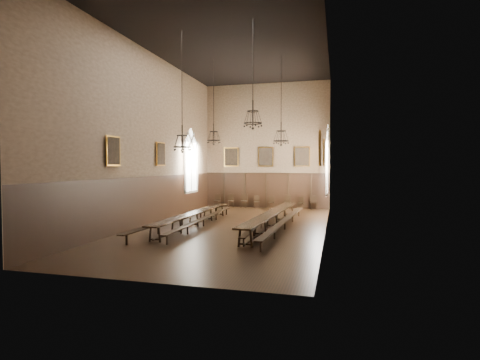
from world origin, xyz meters
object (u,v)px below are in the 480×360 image
at_px(chair_3, 257,204).
at_px(chair_6, 300,205).
at_px(chandelier_front_right, 253,115).
at_px(chandelier_back_right, 281,135).
at_px(bench_left_inner, 204,221).
at_px(chair_0, 217,203).
at_px(bench_right_outer, 285,223).
at_px(chandelier_front_left, 182,138).
at_px(table_left, 194,219).
at_px(table_right, 272,220).
at_px(chair_1, 231,203).
at_px(chair_4, 271,205).
at_px(chair_2, 244,203).
at_px(chandelier_back_left, 214,134).
at_px(bench_left_outer, 182,220).
at_px(chair_5, 287,205).
at_px(bench_right_inner, 261,223).
at_px(chair_7, 314,205).

height_order(chair_3, chair_6, chair_3).
bearing_deg(chandelier_front_right, chandelier_back_right, 85.75).
bearing_deg(bench_left_inner, chair_0, 103.79).
distance_m(bench_right_outer, chandelier_front_left, 6.28).
xyz_separation_m(table_left, table_right, (3.92, 0.47, 0.04)).
height_order(chair_0, chair_1, chair_1).
xyz_separation_m(table_right, chair_0, (-5.53, 8.21, -0.10)).
xyz_separation_m(table_left, bench_left_inner, (0.48, 0.12, -0.07)).
distance_m(chair_0, chair_4, 4.07).
relative_size(bench_left_inner, bench_right_outer, 0.92).
bearing_deg(chandelier_front_left, table_left, 98.50).
xyz_separation_m(table_right, chandelier_back_right, (0.12, 2.13, 4.33)).
bearing_deg(bench_left_inner, chair_2, 90.42).
xyz_separation_m(bench_right_outer, chandelier_back_left, (-4.28, 2.11, 4.51)).
height_order(bench_left_outer, bench_left_inner, bench_left_outer).
relative_size(table_right, bench_right_outer, 0.95).
distance_m(chair_0, chandelier_back_left, 8.04).
bearing_deg(chair_6, chair_2, -162.84).
bearing_deg(chandelier_front_left, chair_5, 73.33).
xyz_separation_m(table_left, bench_left_outer, (-0.66, 0.06, -0.05)).
bearing_deg(chair_1, bench_left_inner, -92.53).
relative_size(chandelier_back_right, chandelier_front_right, 1.09).
bearing_deg(bench_left_inner, bench_right_outer, 1.16).
distance_m(bench_right_inner, chair_0, 9.88).
bearing_deg(bench_right_inner, bench_left_outer, -178.18).
distance_m(bench_right_inner, chandelier_front_left, 5.59).
relative_size(bench_right_inner, bench_right_outer, 0.85).
bearing_deg(table_right, chair_6, 85.88).
relative_size(chair_6, chandelier_front_right, 0.20).
bearing_deg(table_left, chair_1, 93.66).
bearing_deg(chair_4, chandelier_front_left, -104.05).
bearing_deg(chandelier_back_left, chair_2, 88.92).
distance_m(bench_right_inner, chandelier_back_left, 5.93).
bearing_deg(chandelier_front_left, chair_3, 84.48).
relative_size(chair_4, chandelier_back_right, 0.19).
bearing_deg(chandelier_back_right, bench_right_inner, -103.98).
height_order(table_right, chair_7, chair_7).
bearing_deg(chair_1, table_left, -95.73).
relative_size(chair_5, chair_7, 0.98).
height_order(chair_1, chair_4, chair_1).
relative_size(chair_1, chair_5, 1.01).
relative_size(chair_0, chandelier_front_right, 0.22).
distance_m(chair_0, chair_3, 3.00).
distance_m(table_left, chair_1, 8.82).
xyz_separation_m(bench_right_inner, chandelier_front_right, (0.21, -2.86, 4.85)).
distance_m(chair_5, chandelier_front_left, 12.08).
relative_size(table_left, chandelier_front_right, 2.08).
distance_m(chair_2, chandelier_front_left, 11.62).
relative_size(table_right, chair_1, 10.43).
xyz_separation_m(chair_2, chandelier_back_right, (3.61, -6.19, 4.42)).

